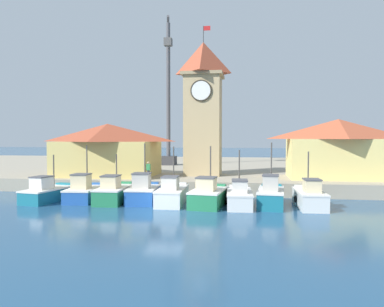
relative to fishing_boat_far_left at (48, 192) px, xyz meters
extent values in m
plane|color=navy|center=(9.83, -2.84, -0.68)|extent=(300.00, 300.00, 0.00)
cube|color=#9E937F|center=(9.83, 24.26, -0.09)|extent=(120.00, 40.00, 1.17)
cube|color=#196B7F|center=(0.01, 0.07, -0.22)|extent=(2.59, 4.94, 0.92)
cube|color=#196B7F|center=(0.34, 2.15, 0.36)|extent=(1.66, 0.84, 0.24)
cube|color=silver|center=(0.01, 0.07, 0.29)|extent=(2.65, 5.01, 0.12)
cube|color=silver|center=(-0.12, -0.74, 0.81)|extent=(1.33, 1.57, 0.91)
cube|color=#4C4C51|center=(-0.12, -0.74, 1.30)|extent=(1.42, 1.66, 0.08)
cylinder|color=#4C4742|center=(0.11, 0.65, 1.62)|extent=(0.10, 0.10, 2.54)
torus|color=black|center=(-0.95, 0.46, -0.22)|extent=(0.20, 0.53, 0.52)
cube|color=#2356A8|center=(2.69, 0.66, -0.21)|extent=(2.37, 4.50, 0.94)
cube|color=#2356A8|center=(2.52, 2.57, 0.38)|extent=(1.74, 0.75, 0.24)
cube|color=silver|center=(2.69, 0.66, 0.31)|extent=(2.43, 4.56, 0.12)
cube|color=beige|center=(2.76, -0.10, 0.90)|extent=(1.31, 1.40, 1.06)
cube|color=#4C4C51|center=(2.76, -0.10, 1.47)|extent=(1.39, 1.49, 0.08)
cylinder|color=#4C4742|center=(2.64, 1.20, 2.01)|extent=(0.10, 0.10, 3.28)
torus|color=black|center=(1.60, 0.78, -0.21)|extent=(0.16, 0.53, 0.52)
cube|color=#237A4C|center=(5.20, 0.39, -0.14)|extent=(2.12, 4.67, 1.08)
cube|color=#237A4C|center=(5.12, 2.43, 0.52)|extent=(1.67, 0.67, 0.24)
cube|color=silver|center=(5.20, 0.39, 0.45)|extent=(2.19, 4.73, 0.12)
cube|color=beige|center=(5.24, -0.42, 0.94)|extent=(1.22, 1.42, 0.88)
cube|color=#4C4C51|center=(5.24, -0.42, 1.42)|extent=(1.30, 1.51, 0.08)
cylinder|color=#4C4742|center=(5.18, 0.96, 1.74)|extent=(0.10, 0.10, 2.47)
torus|color=black|center=(4.15, 0.57, -0.14)|extent=(0.14, 0.52, 0.52)
cube|color=#2356A8|center=(7.43, 0.69, -0.15)|extent=(2.40, 4.43, 1.07)
cube|color=#2356A8|center=(7.26, 2.57, 0.51)|extent=(1.76, 0.75, 0.24)
cube|color=silver|center=(7.43, 0.69, 0.44)|extent=(2.46, 4.49, 0.12)
cube|color=#B2ADA3|center=(7.50, -0.05, 1.03)|extent=(1.32, 1.38, 1.06)
cube|color=#4C4C51|center=(7.50, -0.05, 1.60)|extent=(1.41, 1.47, 0.08)
cylinder|color=#4C4742|center=(7.38, 1.23, 2.15)|extent=(0.10, 0.10, 3.30)
torus|color=black|center=(6.33, 0.81, -0.15)|extent=(0.17, 0.53, 0.52)
cube|color=silver|center=(9.74, 0.37, -0.14)|extent=(2.04, 4.98, 1.08)
cube|color=silver|center=(9.65, 2.58, 0.52)|extent=(1.59, 0.66, 0.24)
cube|color=silver|center=(9.74, 0.37, 0.45)|extent=(2.10, 5.04, 0.12)
cube|color=#B2ADA3|center=(9.77, -0.49, 0.95)|extent=(1.16, 1.52, 0.89)
cube|color=#4C4C51|center=(9.77, -0.49, 1.44)|extent=(1.25, 1.60, 0.08)
cylinder|color=#4C4742|center=(9.71, 0.98, 2.04)|extent=(0.10, 0.10, 3.06)
torus|color=black|center=(8.73, 0.58, -0.14)|extent=(0.14, 0.52, 0.52)
cube|color=#237A4C|center=(12.52, -0.03, -0.13)|extent=(2.57, 4.72, 1.10)
cube|color=#237A4C|center=(12.74, 1.97, 0.54)|extent=(1.83, 0.79, 0.24)
cube|color=silver|center=(12.52, -0.03, 0.47)|extent=(2.64, 4.78, 0.12)
cube|color=beige|center=(12.43, -0.81, 0.97)|extent=(1.39, 1.48, 0.89)
cube|color=#4C4C51|center=(12.43, -0.81, 1.45)|extent=(1.48, 1.57, 0.08)
cylinder|color=#4C4742|center=(12.58, 0.53, 2.08)|extent=(0.10, 0.10, 3.10)
torus|color=black|center=(11.43, 0.32, -0.13)|extent=(0.18, 0.53, 0.52)
cube|color=silver|center=(14.71, 0.15, -0.18)|extent=(1.94, 4.90, 1.00)
cube|color=silver|center=(14.60, 2.31, 0.43)|extent=(1.47, 0.67, 0.24)
cube|color=silver|center=(14.71, 0.15, 0.36)|extent=(2.00, 4.97, 0.12)
cube|color=beige|center=(14.75, -0.69, 0.83)|extent=(1.09, 1.50, 0.82)
cube|color=#4C4C51|center=(14.75, -0.69, 1.28)|extent=(1.18, 1.58, 0.08)
cylinder|color=#4C4742|center=(14.68, 0.76, 1.88)|extent=(0.10, 0.10, 2.91)
torus|color=black|center=(13.77, 0.35, -0.18)|extent=(0.15, 0.53, 0.52)
cube|color=#196B7F|center=(16.96, 0.49, -0.13)|extent=(2.13, 4.70, 1.11)
cube|color=#196B7F|center=(17.13, 2.52, 0.55)|extent=(1.54, 0.72, 0.24)
cube|color=silver|center=(16.96, 0.49, 0.48)|extent=(2.20, 4.77, 0.12)
cube|color=#B2ADA3|center=(16.89, -0.31, 1.07)|extent=(1.16, 1.45, 1.06)
cube|color=#4C4C51|center=(16.89, -0.31, 1.63)|extent=(1.25, 1.54, 0.08)
cylinder|color=#4C4742|center=(17.01, 1.06, 2.22)|extent=(0.10, 0.10, 3.36)
torus|color=black|center=(16.03, 0.80, -0.13)|extent=(0.16, 0.53, 0.52)
cube|color=silver|center=(19.64, 0.40, -0.15)|extent=(1.92, 4.53, 1.07)
cube|color=silver|center=(19.55, 2.38, 0.51)|extent=(1.50, 0.66, 0.24)
cube|color=silver|center=(19.64, 0.40, 0.44)|extent=(1.98, 4.60, 0.12)
cube|color=beige|center=(19.67, -0.38, 0.93)|extent=(1.10, 1.38, 0.85)
cube|color=#4C4C51|center=(19.67, -0.38, 1.39)|extent=(1.18, 1.46, 0.08)
cylinder|color=#4C4742|center=(19.61, 0.96, 1.88)|extent=(0.10, 0.10, 2.75)
torus|color=black|center=(18.68, 0.59, -0.15)|extent=(0.14, 0.52, 0.52)
cube|color=tan|center=(10.82, 10.52, 5.40)|extent=(3.50, 3.50, 9.81)
cube|color=#9C865F|center=(10.82, 10.52, 10.45)|extent=(4.00, 4.00, 0.30)
pyramid|color=#A3472D|center=(10.82, 10.52, 12.17)|extent=(4.00, 4.00, 3.14)
cylinder|color=white|center=(10.82, 8.70, 8.73)|extent=(1.93, 0.12, 1.93)
torus|color=#332D23|center=(10.82, 8.66, 8.73)|extent=(2.05, 0.12, 2.05)
cylinder|color=#3F3F3F|center=(10.82, 10.52, 14.54)|extent=(0.08, 0.08, 1.60)
cube|color=red|center=(11.17, 10.52, 15.09)|extent=(0.70, 0.04, 0.44)
cube|color=tan|center=(1.55, 8.48, 2.18)|extent=(9.36, 6.40, 3.37)
pyramid|color=#A3472D|center=(1.55, 8.48, 4.74)|extent=(9.76, 6.80, 1.74)
cube|color=#E5D17A|center=(23.51, 9.26, 2.31)|extent=(8.87, 5.31, 3.63)
pyramid|color=#B25133|center=(23.51, 9.26, 5.03)|extent=(9.27, 5.71, 1.82)
cube|color=#353539|center=(4.49, 23.14, 1.09)|extent=(2.00, 2.00, 1.20)
cylinder|color=#4C4C51|center=(4.49, 23.14, 10.68)|extent=(0.56, 0.56, 17.97)
cylinder|color=#4C4C51|center=(3.62, 27.22, 18.78)|extent=(2.13, 8.37, 3.97)
cube|color=#4C4C4C|center=(4.76, 21.89, 16.80)|extent=(1.00, 1.00, 1.00)
cylinder|color=#33333D|center=(6.53, 5.38, 0.92)|extent=(0.22, 0.22, 0.85)
cube|color=#338C4C|center=(6.53, 5.38, 1.62)|extent=(0.34, 0.22, 0.56)
sphere|color=tan|center=(6.53, 5.38, 2.01)|extent=(0.20, 0.20, 0.20)
camera|label=1|loc=(15.37, -26.84, 4.28)|focal=35.00mm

